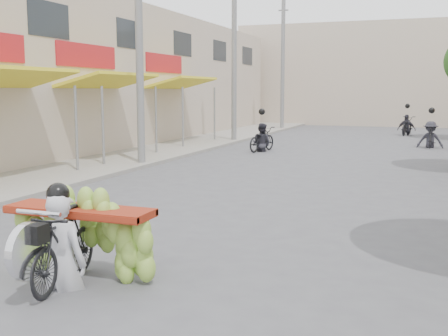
# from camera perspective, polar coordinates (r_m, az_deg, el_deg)

# --- Properties ---
(sidewalk_left) EXTENTS (4.00, 60.00, 0.12)m
(sidewalk_left) POSITION_cam_1_polar(r_m,az_deg,el_deg) (21.62, -8.28, 1.56)
(sidewalk_left) COLOR gray
(sidewalk_left) RESTS_ON ground
(shophouse_row_left) EXTENTS (9.77, 40.00, 6.00)m
(shophouse_row_left) POSITION_cam_1_polar(r_m,az_deg,el_deg) (23.50, -20.52, 8.83)
(shophouse_row_left) COLOR #BCAA95
(shophouse_row_left) RESTS_ON ground
(far_building) EXTENTS (20.00, 6.00, 7.00)m
(far_building) POSITION_cam_1_polar(r_m,az_deg,el_deg) (42.01, 15.99, 9.07)
(far_building) COLOR #BCAA95
(far_building) RESTS_ON ground
(utility_pole_mid) EXTENTS (0.60, 0.24, 8.00)m
(utility_pole_mid) POSITION_cam_1_polar(r_m,az_deg,el_deg) (18.17, -8.62, 12.90)
(utility_pole_mid) COLOR slate
(utility_pole_mid) RESTS_ON ground
(utility_pole_far) EXTENTS (0.60, 0.24, 8.00)m
(utility_pole_far) POSITION_cam_1_polar(r_m,az_deg,el_deg) (26.39, 1.04, 11.39)
(utility_pole_far) COLOR slate
(utility_pole_far) RESTS_ON ground
(utility_pole_back) EXTENTS (0.60, 0.24, 8.00)m
(utility_pole_back) POSITION_cam_1_polar(r_m,az_deg,el_deg) (35.00, 5.98, 10.49)
(utility_pole_back) COLOR slate
(utility_pole_back) RESTS_ON ground
(banana_motorbike) EXTENTS (2.20, 1.84, 2.22)m
(banana_motorbike) POSITION_cam_1_polar(r_m,az_deg,el_deg) (7.31, -15.43, -5.69)
(banana_motorbike) COLOR black
(banana_motorbike) RESTS_ON ground
(bg_motorbike_a) EXTENTS (1.01, 1.82, 1.95)m
(bg_motorbike_a) POSITION_cam_1_polar(r_m,az_deg,el_deg) (22.36, 3.84, 3.56)
(bg_motorbike_a) COLOR black
(bg_motorbike_a) RESTS_ON ground
(bg_motorbike_b) EXTENTS (1.06, 1.69, 1.95)m
(bg_motorbike_b) POSITION_cam_1_polar(r_m,az_deg,el_deg) (25.20, 20.27, 3.84)
(bg_motorbike_b) COLOR black
(bg_motorbike_b) RESTS_ON ground
(bg_motorbike_c) EXTENTS (1.05, 1.87, 1.95)m
(bg_motorbike_c) POSITION_cam_1_polar(r_m,az_deg,el_deg) (31.99, 18.08, 4.56)
(bg_motorbike_c) COLOR black
(bg_motorbike_c) RESTS_ON ground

